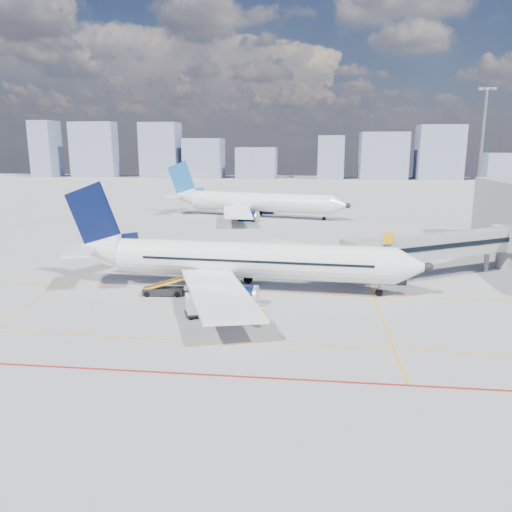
# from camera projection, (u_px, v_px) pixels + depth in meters

# --- Properties ---
(ground) EXTENTS (420.00, 420.00, 0.00)m
(ground) POSITION_uv_depth(u_px,v_px,m) (228.00, 316.00, 45.93)
(ground) COLOR gray
(ground) RESTS_ON ground
(apron_markings) EXTENTS (90.00, 35.12, 0.01)m
(apron_markings) POSITION_uv_depth(u_px,v_px,m) (214.00, 331.00, 42.21)
(apron_markings) COLOR #D5960B
(apron_markings) RESTS_ON ground
(jet_bridge) EXTENTS (23.55, 15.78, 6.30)m
(jet_bridge) POSITION_uv_depth(u_px,v_px,m) (449.00, 246.00, 58.85)
(jet_bridge) COLOR gray
(jet_bridge) RESTS_ON ground
(floodlight_mast_ne) EXTENTS (3.20, 0.61, 25.45)m
(floodlight_mast_ne) POSITION_uv_depth(u_px,v_px,m) (481.00, 155.00, 91.97)
(floodlight_mast_ne) COLOR slate
(floodlight_mast_ne) RESTS_ON ground
(distant_skyline) EXTENTS (244.70, 15.29, 28.06)m
(distant_skyline) POSITION_uv_depth(u_px,v_px,m) (293.00, 154.00, 227.92)
(distant_skyline) COLOR slate
(distant_skyline) RESTS_ON ground
(main_aircraft) EXTENTS (40.00, 34.83, 11.67)m
(main_aircraft) POSITION_uv_depth(u_px,v_px,m) (237.00, 260.00, 53.88)
(main_aircraft) COLOR silver
(main_aircraft) RESTS_ON ground
(second_aircraft) EXTENTS (41.27, 35.47, 12.20)m
(second_aircraft) POSITION_uv_depth(u_px,v_px,m) (253.00, 202.00, 108.06)
(second_aircraft) COLOR silver
(second_aircraft) RESTS_ON ground
(baggage_tug) EXTENTS (2.39, 1.50, 1.62)m
(baggage_tug) POSITION_uv_depth(u_px,v_px,m) (245.00, 308.00, 45.90)
(baggage_tug) COLOR silver
(baggage_tug) RESTS_ON ground
(cargo_dolly) EXTENTS (4.21, 3.02, 2.11)m
(cargo_dolly) POSITION_uv_depth(u_px,v_px,m) (206.00, 304.00, 45.75)
(cargo_dolly) COLOR black
(cargo_dolly) RESTS_ON ground
(belt_loader) EXTENTS (6.02, 1.99, 2.42)m
(belt_loader) POSITION_uv_depth(u_px,v_px,m) (165.00, 289.00, 52.19)
(belt_loader) COLOR black
(belt_loader) RESTS_ON ground
(ramp_worker) EXTENTS (0.67, 0.80, 1.88)m
(ramp_worker) POSITION_uv_depth(u_px,v_px,m) (263.00, 317.00, 42.81)
(ramp_worker) COLOR yellow
(ramp_worker) RESTS_ON ground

